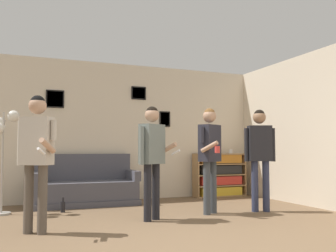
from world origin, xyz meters
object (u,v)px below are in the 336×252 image
(bookshelf, at_px, (219,175))
(floor_lamp, at_px, (3,134))
(drinking_cup, at_px, (231,151))
(person_player_foreground_left, at_px, (36,148))
(person_player_foreground_center, at_px, (152,150))
(bottle_on_floor, at_px, (63,207))
(person_spectator_near_bookshelf, at_px, (260,149))
(person_watcher_holding_cup, at_px, (210,149))
(couch, at_px, (85,188))

(bookshelf, distance_m, floor_lamp, 4.34)
(drinking_cup, bearing_deg, person_player_foreground_left, -150.08)
(floor_lamp, height_order, person_player_foreground_center, person_player_foreground_center)
(bookshelf, distance_m, bottle_on_floor, 3.45)
(person_player_foreground_left, height_order, person_spectator_near_bookshelf, same)
(person_player_foreground_center, xyz_separation_m, person_spectator_near_bookshelf, (1.86, 0.08, 0.02))
(floor_lamp, distance_m, person_watcher_holding_cup, 3.20)
(person_player_foreground_left, height_order, bottle_on_floor, person_player_foreground_left)
(person_spectator_near_bookshelf, bearing_deg, floor_lamp, 162.51)
(person_player_foreground_left, relative_size, person_player_foreground_center, 1.02)
(person_watcher_holding_cup, height_order, person_spectator_near_bookshelf, same)
(bottle_on_floor, distance_m, drinking_cup, 3.80)
(person_player_foreground_left, xyz_separation_m, person_spectator_near_bookshelf, (3.41, 0.36, -0.00))
(couch, distance_m, floor_lamp, 1.73)
(person_player_foreground_left, distance_m, person_player_foreground_center, 1.57)
(person_watcher_holding_cup, height_order, bottle_on_floor, person_watcher_holding_cup)
(floor_lamp, bearing_deg, couch, 22.86)
(person_watcher_holding_cup, bearing_deg, drinking_cup, 51.44)
(drinking_cup, bearing_deg, bookshelf, 179.91)
(person_watcher_holding_cup, xyz_separation_m, drinking_cup, (1.49, 1.88, -0.05))
(couch, distance_m, bookshelf, 2.86)
(floor_lamp, bearing_deg, bookshelf, 10.31)
(person_player_foreground_center, bearing_deg, person_spectator_near_bookshelf, 2.32)
(person_watcher_holding_cup, bearing_deg, bookshelf, 57.03)
(bottle_on_floor, bearing_deg, floor_lamp, 171.85)
(couch, height_order, person_player_foreground_left, person_player_foreground_left)
(couch, distance_m, person_spectator_near_bookshelf, 3.14)
(person_spectator_near_bookshelf, xyz_separation_m, drinking_cup, (0.64, 1.97, -0.05))
(couch, bearing_deg, person_player_foreground_left, -113.34)
(couch, xyz_separation_m, bottle_on_floor, (-0.46, -0.70, -0.20))
(bookshelf, distance_m, person_watcher_holding_cup, 2.30)
(couch, xyz_separation_m, person_player_foreground_left, (-0.92, -2.14, 0.70))
(person_player_foreground_left, bearing_deg, person_watcher_holding_cup, 10.14)
(bookshelf, relative_size, floor_lamp, 0.72)
(floor_lamp, xyz_separation_m, person_spectator_near_bookshelf, (3.84, -1.21, -0.22))
(couch, distance_m, person_watcher_holding_cup, 2.45)
(floor_lamp, xyz_separation_m, person_player_foreground_left, (0.43, -1.57, -0.22))
(person_watcher_holding_cup, distance_m, person_spectator_near_bookshelf, 0.86)
(person_player_foreground_center, relative_size, person_spectator_near_bookshelf, 0.98)
(bottle_on_floor, bearing_deg, person_player_foreground_left, -107.92)
(floor_lamp, bearing_deg, person_watcher_holding_cup, -20.39)
(bookshelf, height_order, person_player_foreground_center, person_player_foreground_center)
(floor_lamp, xyz_separation_m, person_player_foreground_center, (1.98, -1.28, -0.25))
(bookshelf, height_order, floor_lamp, floor_lamp)
(person_spectator_near_bookshelf, bearing_deg, person_player_foreground_left, -174.00)
(person_watcher_holding_cup, bearing_deg, person_player_foreground_left, -169.86)
(person_player_foreground_left, xyz_separation_m, person_player_foreground_center, (1.55, 0.28, -0.03))
(person_watcher_holding_cup, relative_size, bottle_on_floor, 7.01)
(bookshelf, bearing_deg, person_spectator_near_bookshelf, -100.49)
(floor_lamp, relative_size, bottle_on_floor, 6.85)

